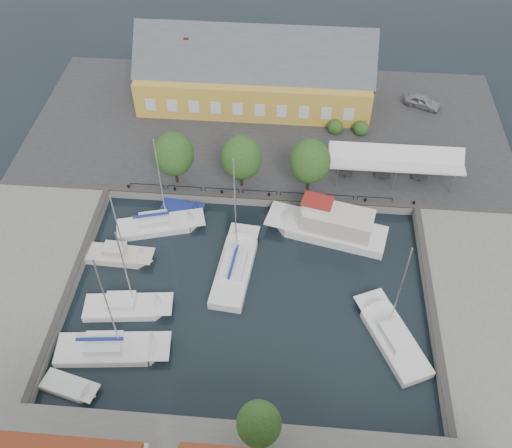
{
  "coord_description": "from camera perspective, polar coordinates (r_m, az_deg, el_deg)",
  "views": [
    {
      "loc": [
        3.21,
        -32.53,
        42.53
      ],
      "look_at": [
        0.0,
        6.0,
        1.5
      ],
      "focal_mm": 40.0,
      "sensor_mm": 36.0,
      "label": 1
    }
  ],
  "objects": [
    {
      "name": "ground",
      "position": [
        53.64,
        -0.54,
        -5.76
      ],
      "size": [
        140.0,
        140.0,
        0.0
      ],
      "primitive_type": "plane",
      "color": "black",
      "rests_on": "ground"
    },
    {
      "name": "north_quay",
      "position": [
        69.71,
        1.18,
        9.61
      ],
      "size": [
        56.0,
        26.0,
        1.0
      ],
      "primitive_type": "cube",
      "color": "#2D2D30",
      "rests_on": "ground"
    },
    {
      "name": "west_quay",
      "position": [
        57.74,
        -23.13,
        -5.12
      ],
      "size": [
        12.0,
        24.0,
        1.0
      ],
      "primitive_type": "cube",
      "color": "slate",
      "rests_on": "ground"
    },
    {
      "name": "east_quay",
      "position": [
        55.24,
        22.88,
        -8.14
      ],
      "size": [
        12.0,
        24.0,
        1.0
      ],
      "primitive_type": "cube",
      "color": "slate",
      "rests_on": "ground"
    },
    {
      "name": "quay_edge_fittings",
      "position": [
        55.85,
        -0.09,
        -1.24
      ],
      "size": [
        56.0,
        24.72,
        0.4
      ],
      "color": "#383533",
      "rests_on": "north_quay"
    },
    {
      "name": "warehouse",
      "position": [
        72.06,
        -0.6,
        14.78
      ],
      "size": [
        28.56,
        14.0,
        9.55
      ],
      "color": "gold",
      "rests_on": "north_quay"
    },
    {
      "name": "tent_canopy",
      "position": [
        61.94,
        13.77,
        6.32
      ],
      "size": [
        14.0,
        4.0,
        2.83
      ],
      "color": "white",
      "rests_on": "north_quay"
    },
    {
      "name": "quay_trees",
      "position": [
        58.54,
        -1.47,
        6.66
      ],
      "size": [
        18.2,
        4.2,
        6.3
      ],
      "color": "black",
      "rests_on": "north_quay"
    },
    {
      "name": "car_silver",
      "position": [
        74.77,
        16.35,
        11.66
      ],
      "size": [
        4.76,
        3.43,
        1.5
      ],
      "primitive_type": "imported",
      "rotation": [
        0.0,
        0.0,
        1.15
      ],
      "color": "#9FA0A6",
      "rests_on": "north_quay"
    },
    {
      "name": "car_red",
      "position": [
        63.22,
        -1.6,
        6.4
      ],
      "size": [
        3.4,
        4.06,
        1.31
      ],
      "primitive_type": "imported",
      "rotation": [
        0.0,
        0.0,
        0.6
      ],
      "color": "#561413",
      "rests_on": "north_quay"
    },
    {
      "name": "center_sailboat",
      "position": [
        54.14,
        -2.11,
        -4.5
      ],
      "size": [
        3.98,
        10.36,
        13.72
      ],
      "color": "white",
      "rests_on": "ground"
    },
    {
      "name": "trawler",
      "position": [
        57.24,
        7.52,
        -0.31
      ],
      "size": [
        12.58,
        6.27,
        5.0
      ],
      "color": "white",
      "rests_on": "ground"
    },
    {
      "name": "east_boat_c",
      "position": [
        51.16,
        13.52,
        -11.08
      ],
      "size": [
        6.45,
        9.47,
        11.68
      ],
      "color": "white",
      "rests_on": "ground"
    },
    {
      "name": "west_boat_a",
      "position": [
        58.73,
        -9.73,
        -0.18
      ],
      "size": [
        9.21,
        4.81,
        11.81
      ],
      "color": "white",
      "rests_on": "ground"
    },
    {
      "name": "west_boat_b",
      "position": [
        56.79,
        -13.54,
        -3.16
      ],
      "size": [
        6.57,
        2.47,
        9.11
      ],
      "color": "beige",
      "rests_on": "ground"
    },
    {
      "name": "west_boat_c",
      "position": [
        52.84,
        -12.85,
        -8.17
      ],
      "size": [
        8.18,
        3.37,
        10.82
      ],
      "color": "white",
      "rests_on": "ground"
    },
    {
      "name": "west_boat_d",
      "position": [
        50.73,
        -14.36,
        -12.08
      ],
      "size": [
        9.94,
        3.87,
        12.79
      ],
      "color": "white",
      "rests_on": "ground"
    },
    {
      "name": "launch_sw",
      "position": [
        50.06,
        -18.15,
        -15.27
      ],
      "size": [
        5.02,
        2.91,
        0.98
      ],
      "color": "white",
      "rests_on": "ground"
    },
    {
      "name": "launch_nw",
      "position": [
        60.32,
        -7.42,
        1.5
      ],
      "size": [
        4.7,
        2.31,
        0.88
      ],
      "color": "navy",
      "rests_on": "ground"
    }
  ]
}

